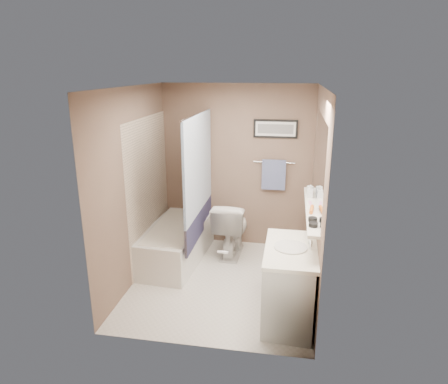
% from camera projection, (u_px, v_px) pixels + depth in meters
% --- Properties ---
extents(ground, '(2.50, 2.50, 0.00)m').
position_uv_depth(ground, '(222.00, 282.00, 5.07)').
color(ground, silver).
rests_on(ground, ground).
extents(ceiling, '(2.20, 2.50, 0.04)m').
position_uv_depth(ceiling, '(222.00, 89.00, 4.36)').
color(ceiling, silver).
rests_on(ceiling, wall_back).
extents(wall_back, '(2.20, 0.04, 2.40)m').
position_uv_depth(wall_back, '(236.00, 167.00, 5.87)').
color(wall_back, brown).
rests_on(wall_back, ground).
extents(wall_front, '(2.20, 0.04, 2.40)m').
position_uv_depth(wall_front, '(198.00, 232.00, 3.56)').
color(wall_front, brown).
rests_on(wall_front, ground).
extents(wall_left, '(0.04, 2.50, 2.40)m').
position_uv_depth(wall_left, '(135.00, 187.00, 4.89)').
color(wall_left, brown).
rests_on(wall_left, ground).
extents(wall_right, '(0.04, 2.50, 2.40)m').
position_uv_depth(wall_right, '(315.00, 196.00, 4.54)').
color(wall_right, brown).
rests_on(wall_right, ground).
extents(tile_surround, '(0.02, 1.55, 2.00)m').
position_uv_depth(tile_surround, '(149.00, 191.00, 5.42)').
color(tile_surround, beige).
rests_on(tile_surround, wall_left).
extents(curtain_rod, '(0.02, 1.55, 0.02)m').
position_uv_depth(curtain_rod, '(197.00, 114.00, 5.00)').
color(curtain_rod, silver).
rests_on(curtain_rod, wall_left).
extents(curtain_upper, '(0.03, 1.45, 1.28)m').
position_uv_depth(curtain_upper, '(198.00, 164.00, 5.19)').
color(curtain_upper, silver).
rests_on(curtain_upper, curtain_rod).
extents(curtain_lower, '(0.03, 1.45, 0.36)m').
position_uv_depth(curtain_lower, '(199.00, 223.00, 5.43)').
color(curtain_lower, '#292748').
rests_on(curtain_lower, curtain_rod).
extents(mirror, '(0.02, 1.60, 1.00)m').
position_uv_depth(mirror, '(319.00, 164.00, 4.27)').
color(mirror, silver).
rests_on(mirror, wall_right).
extents(shelf, '(0.12, 1.60, 0.03)m').
position_uv_depth(shelf, '(311.00, 209.00, 4.44)').
color(shelf, silver).
rests_on(shelf, wall_right).
extents(towel_bar, '(0.60, 0.02, 0.02)m').
position_uv_depth(towel_bar, '(274.00, 162.00, 5.74)').
color(towel_bar, silver).
rests_on(towel_bar, wall_back).
extents(towel, '(0.34, 0.05, 0.44)m').
position_uv_depth(towel, '(274.00, 175.00, 5.77)').
color(towel, '#8291BE').
rests_on(towel, towel_bar).
extents(art_frame, '(0.62, 0.02, 0.26)m').
position_uv_depth(art_frame, '(276.00, 129.00, 5.61)').
color(art_frame, black).
rests_on(art_frame, wall_back).
extents(art_mat, '(0.56, 0.00, 0.20)m').
position_uv_depth(art_mat, '(275.00, 129.00, 5.60)').
color(art_mat, white).
rests_on(art_mat, art_frame).
extents(art_image, '(0.50, 0.00, 0.13)m').
position_uv_depth(art_image, '(275.00, 129.00, 5.60)').
color(art_image, '#595959').
rests_on(art_image, art_mat).
extents(door, '(0.80, 0.02, 2.00)m').
position_uv_depth(door, '(258.00, 258.00, 3.52)').
color(door, silver).
rests_on(door, wall_front).
extents(door_handle, '(0.10, 0.02, 0.02)m').
position_uv_depth(door_handle, '(223.00, 252.00, 3.62)').
color(door_handle, silver).
rests_on(door_handle, door).
extents(bathtub, '(0.80, 1.55, 0.50)m').
position_uv_depth(bathtub, '(176.00, 243.00, 5.59)').
color(bathtub, white).
rests_on(bathtub, ground).
extents(tub_rim, '(0.56, 1.36, 0.02)m').
position_uv_depth(tub_rim, '(175.00, 227.00, 5.52)').
color(tub_rim, silver).
rests_on(tub_rim, bathtub).
extents(toilet, '(0.48, 0.81, 0.81)m').
position_uv_depth(toilet, '(231.00, 228.00, 5.73)').
color(toilet, silver).
rests_on(toilet, ground).
extents(vanity, '(0.55, 0.93, 0.80)m').
position_uv_depth(vanity, '(290.00, 286.00, 4.21)').
color(vanity, white).
rests_on(vanity, ground).
extents(countertop, '(0.54, 0.96, 0.04)m').
position_uv_depth(countertop, '(291.00, 250.00, 4.08)').
color(countertop, white).
rests_on(countertop, vanity).
extents(sink_basin, '(0.34, 0.34, 0.01)m').
position_uv_depth(sink_basin, '(291.00, 247.00, 4.08)').
color(sink_basin, silver).
rests_on(sink_basin, countertop).
extents(faucet_spout, '(0.02, 0.02, 0.10)m').
position_uv_depth(faucet_spout, '(311.00, 245.00, 4.03)').
color(faucet_spout, white).
rests_on(faucet_spout, countertop).
extents(faucet_knob, '(0.05, 0.05, 0.05)m').
position_uv_depth(faucet_knob, '(310.00, 242.00, 4.13)').
color(faucet_knob, silver).
rests_on(faucet_knob, countertop).
extents(candle_bowl_near, '(0.09, 0.09, 0.04)m').
position_uv_depth(candle_bowl_near, '(313.00, 225.00, 3.90)').
color(candle_bowl_near, black).
rests_on(candle_bowl_near, shelf).
extents(candle_bowl_far, '(0.09, 0.09, 0.04)m').
position_uv_depth(candle_bowl_far, '(313.00, 219.00, 4.03)').
color(candle_bowl_far, black).
rests_on(candle_bowl_far, shelf).
extents(hair_brush_front, '(0.06, 0.22, 0.04)m').
position_uv_depth(hair_brush_front, '(312.00, 209.00, 4.31)').
color(hair_brush_front, orange).
rests_on(hair_brush_front, shelf).
extents(pink_comb, '(0.05, 0.16, 0.01)m').
position_uv_depth(pink_comb, '(311.00, 203.00, 4.56)').
color(pink_comb, pink).
rests_on(pink_comb, shelf).
extents(glass_jar, '(0.08, 0.08, 0.10)m').
position_uv_depth(glass_jar, '(310.00, 190.00, 4.89)').
color(glass_jar, silver).
rests_on(glass_jar, shelf).
extents(soap_bottle, '(0.08, 0.08, 0.15)m').
position_uv_depth(soap_bottle, '(310.00, 191.00, 4.76)').
color(soap_bottle, '#999999').
rests_on(soap_bottle, shelf).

